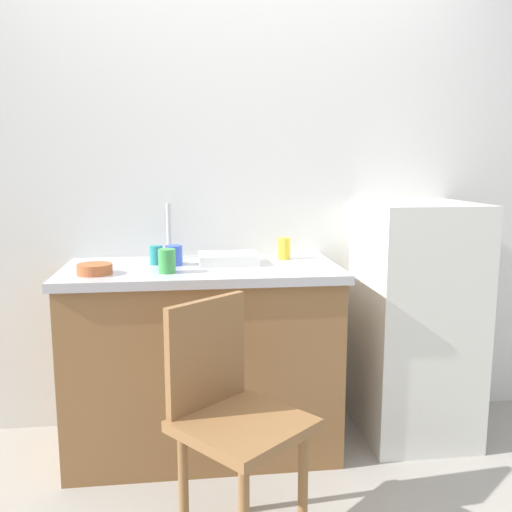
# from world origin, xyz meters

# --- Properties ---
(back_wall) EXTENTS (4.80, 0.10, 2.50)m
(back_wall) POSITION_xyz_m (0.00, 1.00, 1.25)
(back_wall) COLOR silver
(back_wall) RESTS_ON ground_plane
(cabinet_base) EXTENTS (1.24, 0.60, 0.86)m
(cabinet_base) POSITION_xyz_m (-0.20, 0.65, 0.43)
(cabinet_base) COLOR olive
(cabinet_base) RESTS_ON ground_plane
(countertop) EXTENTS (1.28, 0.64, 0.04)m
(countertop) POSITION_xyz_m (-0.20, 0.65, 0.88)
(countertop) COLOR #B7B7BC
(countertop) RESTS_ON cabinet_base
(faucet) EXTENTS (0.02, 0.02, 0.28)m
(faucet) POSITION_xyz_m (-0.35, 0.90, 1.04)
(faucet) COLOR #B7B7BC
(faucet) RESTS_ON countertop
(refrigerator) EXTENTS (0.52, 0.57, 1.18)m
(refrigerator) POSITION_xyz_m (0.86, 0.66, 0.59)
(refrigerator) COLOR silver
(refrigerator) RESTS_ON ground_plane
(chair) EXTENTS (0.56, 0.56, 0.89)m
(chair) POSITION_xyz_m (-0.12, -0.06, 0.50)
(chair) COLOR olive
(chair) RESTS_ON ground_plane
(dish_tray) EXTENTS (0.28, 0.20, 0.05)m
(dish_tray) POSITION_xyz_m (-0.07, 0.69, 0.92)
(dish_tray) COLOR white
(dish_tray) RESTS_ON countertop
(terracotta_bowl) EXTENTS (0.15, 0.15, 0.04)m
(terracotta_bowl) POSITION_xyz_m (-0.66, 0.51, 0.92)
(terracotta_bowl) COLOR #B25B33
(terracotta_bowl) RESTS_ON countertop
(cup_green) EXTENTS (0.07, 0.07, 0.10)m
(cup_green) POSITION_xyz_m (-0.35, 0.50, 0.95)
(cup_green) COLOR green
(cup_green) RESTS_ON countertop
(cup_blue) EXTENTS (0.08, 0.08, 0.09)m
(cup_blue) POSITION_xyz_m (-0.33, 0.69, 0.95)
(cup_blue) COLOR blue
(cup_blue) RESTS_ON countertop
(cup_teal) EXTENTS (0.06, 0.06, 0.09)m
(cup_teal) POSITION_xyz_m (-0.41, 0.72, 0.94)
(cup_teal) COLOR teal
(cup_teal) RESTS_ON countertop
(cup_yellow) EXTENTS (0.06, 0.06, 0.11)m
(cup_yellow) POSITION_xyz_m (0.22, 0.79, 0.95)
(cup_yellow) COLOR yellow
(cup_yellow) RESTS_ON countertop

